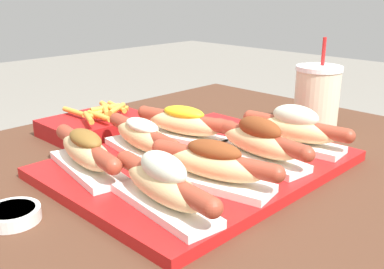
# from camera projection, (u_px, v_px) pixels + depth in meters

# --- Properties ---
(serving_tray) EXTENTS (0.48, 0.37, 0.02)m
(serving_tray) POSITION_uv_depth(u_px,v_px,m) (200.00, 164.00, 0.78)
(serving_tray) COLOR red
(serving_tray) RESTS_ON patio_table
(hot_dog_0) EXTENTS (0.08, 0.22, 0.08)m
(hot_dog_0) POSITION_uv_depth(u_px,v_px,m) (164.00, 184.00, 0.59)
(hot_dog_0) COLOR white
(hot_dog_0) RESTS_ON serving_tray
(hot_dog_1) EXTENTS (0.10, 0.22, 0.07)m
(hot_dog_1) POSITION_uv_depth(u_px,v_px,m) (214.00, 164.00, 0.66)
(hot_dog_1) COLOR white
(hot_dog_1) RESTS_ON serving_tray
(hot_dog_2) EXTENTS (0.08, 0.22, 0.08)m
(hot_dog_2) POSITION_uv_depth(u_px,v_px,m) (259.00, 142.00, 0.76)
(hot_dog_2) COLOR white
(hot_dog_2) RESTS_ON serving_tray
(hot_dog_3) EXTENTS (0.08, 0.22, 0.08)m
(hot_dog_3) POSITION_uv_depth(u_px,v_px,m) (295.00, 129.00, 0.82)
(hot_dog_3) COLOR white
(hot_dog_3) RESTS_ON serving_tray
(hot_dog_4) EXTENTS (0.09, 0.22, 0.07)m
(hot_dog_4) POSITION_uv_depth(u_px,v_px,m) (86.00, 152.00, 0.71)
(hot_dog_4) COLOR white
(hot_dog_4) RESTS_ON serving_tray
(hot_dog_5) EXTENTS (0.09, 0.22, 0.06)m
(hot_dog_5) POSITION_uv_depth(u_px,v_px,m) (142.00, 137.00, 0.79)
(hot_dog_5) COLOR white
(hot_dog_5) RESTS_ON serving_tray
(hot_dog_6) EXTENTS (0.10, 0.22, 0.07)m
(hot_dog_6) POSITION_uv_depth(u_px,v_px,m) (184.00, 123.00, 0.86)
(hot_dog_6) COLOR white
(hot_dog_6) RESTS_ON serving_tray
(sauce_bowl) EXTENTS (0.07, 0.07, 0.02)m
(sauce_bowl) POSITION_uv_depth(u_px,v_px,m) (13.00, 214.00, 0.60)
(sauce_bowl) COLOR silver
(sauce_bowl) RESTS_ON patio_table
(drink_cup) EXTENTS (0.10, 0.10, 0.20)m
(drink_cup) POSITION_uv_depth(u_px,v_px,m) (317.00, 97.00, 0.99)
(drink_cup) COLOR beige
(drink_cup) RESTS_ON patio_table
(fries_basket) EXTENTS (0.21, 0.15, 0.06)m
(fries_basket) POSITION_uv_depth(u_px,v_px,m) (96.00, 124.00, 0.96)
(fries_basket) COLOR #B21919
(fries_basket) RESTS_ON patio_table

